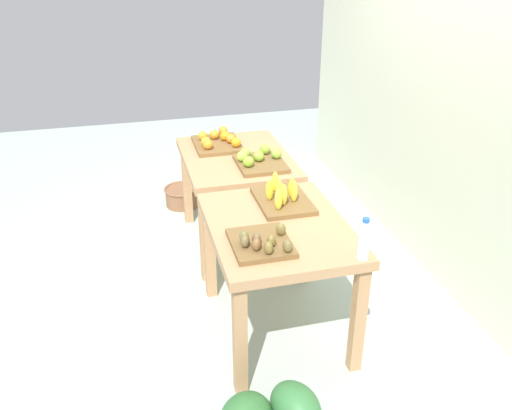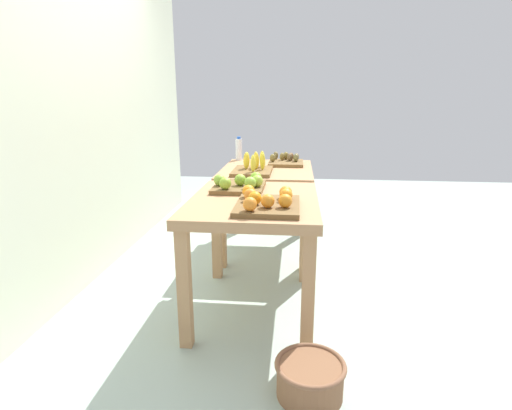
# 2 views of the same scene
# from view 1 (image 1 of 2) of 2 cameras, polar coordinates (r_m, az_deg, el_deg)

# --- Properties ---
(ground_plane) EXTENTS (8.00, 8.00, 0.00)m
(ground_plane) POSITION_cam_1_polar(r_m,az_deg,el_deg) (4.00, -0.16, -7.89)
(ground_plane) COLOR #A1B4A9
(back_wall) EXTENTS (4.40, 0.12, 3.00)m
(back_wall) POSITION_cam_1_polar(r_m,az_deg,el_deg) (3.93, 19.87, 13.87)
(back_wall) COLOR beige
(back_wall) RESTS_ON ground_plane
(display_table_left) EXTENTS (1.04, 0.80, 0.77)m
(display_table_left) POSITION_cam_1_polar(r_m,az_deg,el_deg) (4.16, -2.09, 3.85)
(display_table_left) COLOR tan
(display_table_left) RESTS_ON ground_plane
(display_table_right) EXTENTS (1.04, 0.80, 0.77)m
(display_table_right) POSITION_cam_1_polar(r_m,az_deg,el_deg) (3.19, 2.32, -3.78)
(display_table_right) COLOR tan
(display_table_right) RESTS_ON ground_plane
(orange_bin) EXTENTS (0.44, 0.36, 0.11)m
(orange_bin) POSITION_cam_1_polar(r_m,az_deg,el_deg) (4.30, -4.11, 6.75)
(orange_bin) COLOR brown
(orange_bin) RESTS_ON display_table_left
(apple_bin) EXTENTS (0.40, 0.36, 0.11)m
(apple_bin) POSITION_cam_1_polar(r_m,az_deg,el_deg) (3.93, 0.29, 4.84)
(apple_bin) COLOR brown
(apple_bin) RESTS_ON display_table_left
(banana_crate) EXTENTS (0.44, 0.32, 0.17)m
(banana_crate) POSITION_cam_1_polar(r_m,az_deg,el_deg) (3.35, 2.84, 0.79)
(banana_crate) COLOR brown
(banana_crate) RESTS_ON display_table_right
(kiwi_bin) EXTENTS (0.36, 0.32, 0.10)m
(kiwi_bin) POSITION_cam_1_polar(r_m,az_deg,el_deg) (2.89, 0.60, -4.01)
(kiwi_bin) COLOR brown
(kiwi_bin) RESTS_ON display_table_right
(water_bottle) EXTENTS (0.07, 0.07, 0.23)m
(water_bottle) POSITION_cam_1_polar(r_m,az_deg,el_deg) (2.81, 11.44, -3.64)
(water_bottle) COLOR silver
(water_bottle) RESTS_ON display_table_right
(wicker_basket) EXTENTS (0.34, 0.34, 0.18)m
(wicker_basket) POSITION_cam_1_polar(r_m,az_deg,el_deg) (5.06, -7.83, 0.99)
(wicker_basket) COLOR brown
(wicker_basket) RESTS_ON ground_plane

